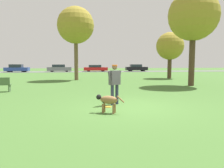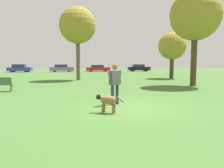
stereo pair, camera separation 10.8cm
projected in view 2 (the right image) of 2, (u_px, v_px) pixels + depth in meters
The scene contains 12 objects.
ground_plane at pixel (129, 107), 8.26m from camera, with size 120.00×120.00×0.00m, color #426B2D.
far_road_strip at pixel (94, 72), 41.53m from camera, with size 120.00×6.00×0.01m.
person at pixel (115, 81), 8.70m from camera, with size 0.64×0.48×1.60m.
dog at pixel (107, 100), 7.27m from camera, with size 0.93×0.53×0.61m.
frisbee at pixel (108, 107), 8.28m from camera, with size 0.24×0.24×0.02m.
tree_far_right at pixel (172, 46), 23.10m from camera, with size 2.92×2.92×4.91m.
tree_mid_center at pixel (78, 26), 20.73m from camera, with size 3.49×3.49×6.97m.
tree_near_right at pixel (195, 16), 15.41m from camera, with size 3.56×3.56×6.80m.
parked_car_blue at pixel (20, 68), 39.51m from camera, with size 4.09×1.81×1.39m.
parked_car_grey at pixel (62, 68), 40.77m from camera, with size 4.49×1.95×1.35m.
parked_car_red at pixel (98, 68), 41.61m from camera, with size 4.50×1.77×1.26m.
parked_car_black at pixel (139, 68), 42.78m from camera, with size 4.25×1.77×1.36m.
Camera 2 is at (-1.62, -8.00, 1.67)m, focal length 35.00 mm.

